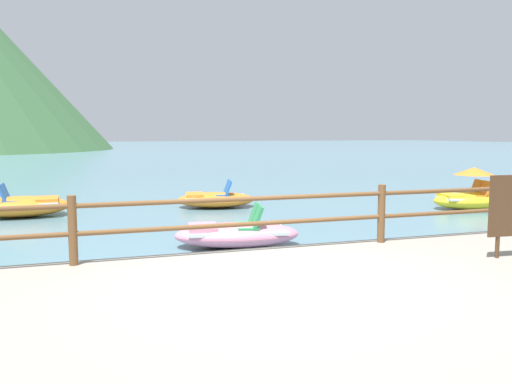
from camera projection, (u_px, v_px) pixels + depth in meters
name	position (u px, v px, depth m)	size (l,w,h in m)	color
ground_plane	(108.00, 159.00, 44.18)	(200.00, 200.00, 0.00)	slate
promenade_dock	(373.00, 372.00, 4.38)	(28.00, 8.00, 0.40)	gray
dock_railing	(242.00, 214.00, 7.83)	(23.92, 0.12, 0.95)	brown
pedal_boat_0	(470.00, 195.00, 15.18)	(2.31, 1.57, 1.21)	yellow
pedal_boat_1	(21.00, 206.00, 13.81)	(2.49, 1.36, 0.87)	orange
pedal_boat_2	(236.00, 234.00, 10.17)	(2.58, 1.58, 0.82)	pink
pedal_boat_3	(215.00, 199.00, 15.61)	(2.50, 1.79, 0.80)	orange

